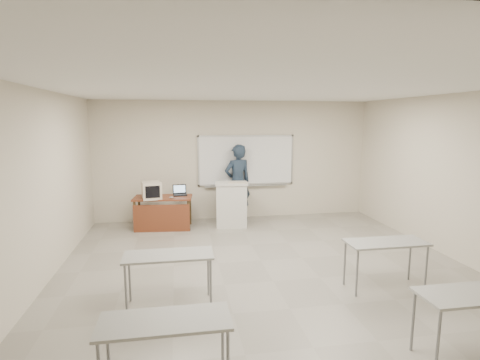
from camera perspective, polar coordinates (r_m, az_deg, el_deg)
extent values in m
cube|color=gray|center=(6.16, 5.08, -15.14)|extent=(7.00, 8.00, 0.01)
cube|color=white|center=(9.61, 0.94, 3.04)|extent=(2.40, 0.03, 1.20)
cube|color=#B7BABC|center=(9.56, 0.96, 6.73)|extent=(2.48, 0.04, 0.04)
cube|color=#B7BABC|center=(9.69, 0.94, -0.61)|extent=(2.48, 0.04, 0.04)
cube|color=#B7BABC|center=(9.46, -6.35, 2.88)|extent=(0.04, 0.04, 1.28)
cube|color=#B7BABC|center=(9.90, 7.92, 3.13)|extent=(0.04, 0.04, 1.28)
cube|color=#B7BABC|center=(9.65, 0.99, -0.89)|extent=(2.16, 0.07, 0.02)
cube|color=gray|center=(5.24, -10.84, -11.20)|extent=(1.20, 0.50, 0.03)
cylinder|color=slate|center=(5.24, -17.01, -15.77)|extent=(0.03, 0.03, 0.70)
cylinder|color=slate|center=(5.21, -4.48, -15.53)|extent=(0.03, 0.03, 0.70)
cylinder|color=slate|center=(5.61, -16.49, -14.06)|extent=(0.03, 0.03, 0.70)
cylinder|color=slate|center=(5.58, -4.86, -13.82)|extent=(0.03, 0.03, 0.70)
cube|color=gray|center=(6.07, 21.40, -8.85)|extent=(1.20, 0.50, 0.03)
cylinder|color=slate|center=(5.77, 17.40, -13.43)|extent=(0.03, 0.03, 0.70)
cylinder|color=slate|center=(6.32, 26.52, -11.96)|extent=(0.03, 0.03, 0.70)
cylinder|color=slate|center=(6.10, 15.67, -12.08)|extent=(0.03, 0.03, 0.70)
cylinder|color=slate|center=(6.63, 24.46, -10.85)|extent=(0.03, 0.03, 0.70)
cube|color=gray|center=(3.70, -11.37, -20.35)|extent=(1.20, 0.50, 0.03)
cylinder|color=slate|center=(4.11, -19.48, -23.33)|extent=(0.03, 0.03, 0.70)
cylinder|color=slate|center=(4.07, -2.67, -23.12)|extent=(0.03, 0.03, 0.70)
cube|color=gray|center=(4.79, 32.18, -14.50)|extent=(1.20, 0.50, 0.03)
cylinder|color=slate|center=(4.49, 27.95, -20.99)|extent=(0.03, 0.03, 0.70)
cylinder|color=slate|center=(4.76, 24.87, -18.91)|extent=(0.03, 0.03, 0.70)
cube|color=brown|center=(8.91, -11.67, -2.65)|extent=(1.33, 0.67, 0.04)
cube|color=brown|center=(8.70, -11.65, -5.75)|extent=(1.27, 0.03, 0.63)
cylinder|color=#3D2E18|center=(8.77, -15.63, -5.50)|extent=(0.06, 0.06, 0.71)
cylinder|color=#3D2E18|center=(8.73, -7.66, -5.31)|extent=(0.06, 0.06, 0.71)
cylinder|color=#3D2E18|center=(9.30, -15.29, -4.65)|extent=(0.06, 0.06, 0.71)
cylinder|color=#3D2E18|center=(9.26, -7.78, -4.48)|extent=(0.06, 0.06, 0.71)
cube|color=silver|center=(8.94, -1.33, -3.87)|extent=(0.71, 0.51, 1.02)
cube|color=silver|center=(8.84, -1.34, -0.53)|extent=(0.75, 0.55, 0.04)
cube|color=beige|center=(8.79, -13.37, -1.49)|extent=(0.40, 0.42, 0.38)
cube|color=beige|center=(8.56, -13.46, -1.77)|extent=(0.42, 0.04, 0.40)
cube|color=black|center=(8.54, -13.47, -1.80)|extent=(0.32, 0.01, 0.27)
cube|color=black|center=(9.00, -9.11, -2.27)|extent=(0.32, 0.23, 0.02)
cube|color=black|center=(8.98, -9.11, -2.20)|extent=(0.26, 0.14, 0.01)
cube|color=black|center=(9.12, -9.14, -1.36)|extent=(0.32, 0.07, 0.22)
cube|color=#8AACC8|center=(9.11, -9.14, -1.36)|extent=(0.27, 0.05, 0.17)
ellipsoid|color=gray|center=(8.70, -10.41, -2.63)|extent=(0.11, 0.07, 0.04)
cube|color=beige|center=(8.74, -0.25, -0.42)|extent=(0.48, 0.28, 0.03)
imported|color=black|center=(9.47, -0.36, -0.35)|extent=(0.80, 0.63, 1.92)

